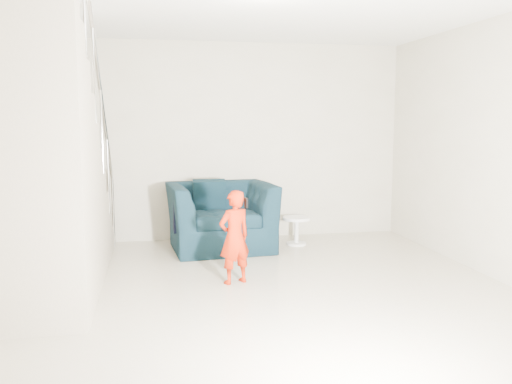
# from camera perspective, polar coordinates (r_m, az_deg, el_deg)

# --- Properties ---
(floor) EXTENTS (5.50, 5.50, 0.00)m
(floor) POSITION_cam_1_polar(r_m,az_deg,el_deg) (5.06, 0.90, -11.41)
(floor) COLOR tan
(floor) RESTS_ON ground
(back_wall) EXTENTS (5.00, 0.00, 5.00)m
(back_wall) POSITION_cam_1_polar(r_m,az_deg,el_deg) (7.51, -3.36, 5.29)
(back_wall) COLOR #A39B85
(back_wall) RESTS_ON floor
(front_wall) EXTENTS (5.00, 0.00, 5.00)m
(front_wall) POSITION_cam_1_polar(r_m,az_deg,el_deg) (2.19, 15.72, -0.51)
(front_wall) COLOR #A39B85
(front_wall) RESTS_ON floor
(armchair) EXTENTS (1.39, 1.24, 0.84)m
(armchair) POSITION_cam_1_polar(r_m,az_deg,el_deg) (6.98, -3.73, -2.56)
(armchair) COLOR black
(armchair) RESTS_ON floor
(toddler) EXTENTS (0.41, 0.35, 0.95)m
(toddler) POSITION_cam_1_polar(r_m,az_deg,el_deg) (5.48, -2.28, -4.77)
(toddler) COLOR #AE2E05
(toddler) RESTS_ON floor
(side_table) EXTENTS (0.38, 0.38, 0.38)m
(side_table) POSITION_cam_1_polar(r_m,az_deg,el_deg) (7.22, 4.29, -3.59)
(side_table) COLOR silver
(side_table) RESTS_ON floor
(staircase) EXTENTS (1.02, 3.03, 3.62)m
(staircase) POSITION_cam_1_polar(r_m,az_deg,el_deg) (5.39, -21.68, -0.43)
(staircase) COLOR #ADA089
(staircase) RESTS_ON floor
(cushion) EXTENTS (0.43, 0.20, 0.42)m
(cushion) POSITION_cam_1_polar(r_m,az_deg,el_deg) (7.22, -4.97, -0.30)
(cushion) COLOR black
(cushion) RESTS_ON armchair
(throw) EXTENTS (0.04, 0.44, 0.49)m
(throw) POSITION_cam_1_polar(r_m,az_deg,el_deg) (6.80, -8.55, -1.96)
(throw) COLOR black
(throw) RESTS_ON armchair
(phone) EXTENTS (0.03, 0.05, 0.10)m
(phone) POSITION_cam_1_polar(r_m,az_deg,el_deg) (5.39, -1.05, -1.16)
(phone) COLOR black
(phone) RESTS_ON toddler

